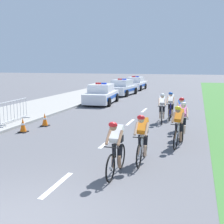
# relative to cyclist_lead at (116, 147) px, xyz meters

# --- Properties ---
(sidewalk_slab) EXTENTS (4.62, 60.00, 0.12)m
(sidewalk_slab) POSITION_rel_cyclist_lead_xyz_m (-8.28, 11.02, -0.73)
(sidewalk_slab) COLOR gray
(sidewalk_slab) RESTS_ON ground
(kerb_edge) EXTENTS (0.16, 60.00, 0.13)m
(kerb_edge) POSITION_rel_cyclist_lead_xyz_m (-6.05, 11.02, -0.72)
(kerb_edge) COLOR #9E9E99
(kerb_edge) RESTS_ON ground
(lane_markings_centre) EXTENTS (0.14, 17.60, 0.01)m
(lane_markings_centre) POSITION_rel_cyclist_lead_xyz_m (-1.23, 2.96, -0.78)
(lane_markings_centre) COLOR white
(lane_markings_centre) RESTS_ON ground
(cyclist_lead) EXTENTS (0.42, 1.72, 1.56)m
(cyclist_lead) POSITION_rel_cyclist_lead_xyz_m (0.00, 0.00, 0.00)
(cyclist_lead) COLOR black
(cyclist_lead) RESTS_ON ground
(cyclist_second) EXTENTS (0.42, 1.72, 1.56)m
(cyclist_second) POSITION_rel_cyclist_lead_xyz_m (0.49, 1.17, 0.00)
(cyclist_second) COLOR black
(cyclist_second) RESTS_ON ground
(cyclist_third) EXTENTS (0.45, 1.72, 1.56)m
(cyclist_third) POSITION_rel_cyclist_lead_xyz_m (1.42, 3.26, 0.00)
(cyclist_third) COLOR black
(cyclist_third) RESTS_ON ground
(cyclist_fourth) EXTENTS (0.44, 1.72, 1.56)m
(cyclist_fourth) POSITION_rel_cyclist_lead_xyz_m (1.50, 4.42, 0.00)
(cyclist_fourth) COLOR black
(cyclist_fourth) RESTS_ON ground
(cyclist_fifth) EXTENTS (0.44, 1.72, 1.56)m
(cyclist_fifth) POSITION_rel_cyclist_lead_xyz_m (1.36, 5.88, 0.00)
(cyclist_fifth) COLOR black
(cyclist_fifth) RESTS_ON ground
(cyclist_sixth) EXTENTS (0.45, 1.72, 1.56)m
(cyclist_sixth) POSITION_rel_cyclist_lead_xyz_m (0.33, 7.37, 0.00)
(cyclist_sixth) COLOR black
(cyclist_sixth) RESTS_ON ground
(cyclist_seventh) EXTENTS (0.42, 1.72, 1.56)m
(cyclist_seventh) POSITION_rel_cyclist_lead_xyz_m (0.68, 8.26, 0.00)
(cyclist_seventh) COLOR black
(cyclist_seventh) RESTS_ON ground
(police_car_nearest) EXTENTS (2.24, 4.52, 1.59)m
(police_car_nearest) POSITION_rel_cyclist_lead_xyz_m (-4.92, 13.13, -0.11)
(police_car_nearest) COLOR white
(police_car_nearest) RESTS_ON ground
(police_car_second) EXTENTS (2.30, 4.54, 1.59)m
(police_car_second) POSITION_rel_cyclist_lead_xyz_m (-4.92, 19.35, -0.11)
(police_car_second) COLOR silver
(police_car_second) RESTS_ON ground
(police_car_third) EXTENTS (2.06, 4.43, 1.59)m
(police_car_third) POSITION_rel_cyclist_lead_xyz_m (-4.92, 25.38, -0.11)
(police_car_third) COLOR white
(police_car_third) RESTS_ON ground
(crowd_barrier_rear) EXTENTS (0.62, 2.32, 1.07)m
(crowd_barrier_rear) POSITION_rel_cyclist_lead_xyz_m (-6.70, 4.88, -0.14)
(crowd_barrier_rear) COLOR #B7BABF
(crowd_barrier_rear) RESTS_ON sidewalk_slab
(traffic_cone_mid) EXTENTS (0.36, 0.36, 0.64)m
(traffic_cone_mid) POSITION_rel_cyclist_lead_xyz_m (-4.98, 4.87, -0.48)
(traffic_cone_mid) COLOR black
(traffic_cone_mid) RESTS_ON ground
(traffic_cone_far) EXTENTS (0.36, 0.36, 0.64)m
(traffic_cone_far) POSITION_rel_cyclist_lead_xyz_m (-5.25, 3.48, -0.48)
(traffic_cone_far) COLOR black
(traffic_cone_far) RESTS_ON ground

